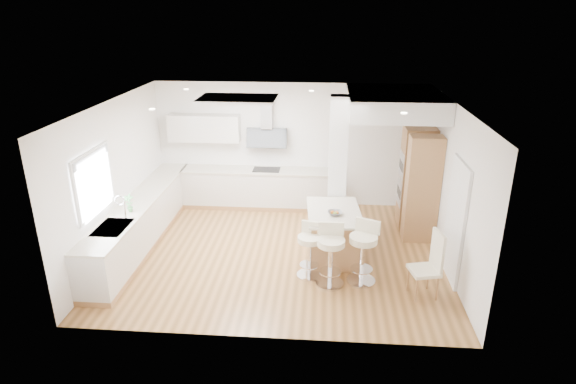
# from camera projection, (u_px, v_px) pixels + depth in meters

# --- Properties ---
(ground) EXTENTS (6.00, 6.00, 0.00)m
(ground) POSITION_uv_depth(u_px,v_px,m) (280.00, 253.00, 9.05)
(ground) COLOR #A6723D
(ground) RESTS_ON ground
(ceiling) EXTENTS (6.00, 5.00, 0.02)m
(ceiling) POSITION_uv_depth(u_px,v_px,m) (280.00, 253.00, 9.05)
(ceiling) COLOR white
(ceiling) RESTS_ON ground
(wall_back) EXTENTS (6.00, 0.04, 2.80)m
(wall_back) POSITION_uv_depth(u_px,v_px,m) (290.00, 145.00, 10.87)
(wall_back) COLOR white
(wall_back) RESTS_ON ground
(wall_left) EXTENTS (0.04, 5.00, 2.80)m
(wall_left) POSITION_uv_depth(u_px,v_px,m) (116.00, 178.00, 8.77)
(wall_left) COLOR white
(wall_left) RESTS_ON ground
(wall_right) EXTENTS (0.04, 5.00, 2.80)m
(wall_right) POSITION_uv_depth(u_px,v_px,m) (451.00, 187.00, 8.33)
(wall_right) COLOR white
(wall_right) RESTS_ON ground
(skylight) EXTENTS (4.10, 2.10, 0.06)m
(skylight) POSITION_uv_depth(u_px,v_px,m) (238.00, 99.00, 8.67)
(skylight) COLOR white
(skylight) RESTS_ON ground
(window_left) EXTENTS (0.06, 1.28, 1.07)m
(window_left) POSITION_uv_depth(u_px,v_px,m) (93.00, 180.00, 7.82)
(window_left) COLOR white
(window_left) RESTS_ON ground
(doorway_right) EXTENTS (0.05, 1.00, 2.10)m
(doorway_right) POSITION_uv_depth(u_px,v_px,m) (455.00, 223.00, 7.92)
(doorway_right) COLOR #433D35
(doorway_right) RESTS_ON ground
(counter_left) EXTENTS (0.63, 4.50, 1.35)m
(counter_left) POSITION_uv_depth(u_px,v_px,m) (142.00, 221.00, 9.30)
(counter_left) COLOR #AC7B4A
(counter_left) RESTS_ON ground
(counter_back) EXTENTS (3.62, 0.63, 2.50)m
(counter_back) POSITION_uv_depth(u_px,v_px,m) (249.00, 178.00, 10.94)
(counter_back) COLOR #AC7B4A
(counter_back) RESTS_ON ground
(pillar) EXTENTS (0.35, 0.35, 2.80)m
(pillar) POSITION_uv_depth(u_px,v_px,m) (337.00, 168.00, 9.35)
(pillar) COLOR white
(pillar) RESTS_ON ground
(soffit) EXTENTS (1.78, 2.20, 0.40)m
(soffit) POSITION_uv_depth(u_px,v_px,m) (394.00, 103.00, 9.26)
(soffit) COLOR white
(soffit) RESTS_ON ground
(oven_column) EXTENTS (0.63, 1.21, 2.10)m
(oven_column) POSITION_uv_depth(u_px,v_px,m) (418.00, 182.00, 9.62)
(oven_column) COLOR #AC7B4A
(oven_column) RESTS_ON ground
(peninsula) EXTENTS (1.05, 1.50, 0.94)m
(peninsula) POSITION_uv_depth(u_px,v_px,m) (333.00, 233.00, 8.84)
(peninsula) COLOR #AC7B4A
(peninsula) RESTS_ON ground
(bar_stool_a) EXTENTS (0.52, 0.52, 0.96)m
(bar_stool_a) POSITION_uv_depth(u_px,v_px,m) (310.00, 247.00, 8.10)
(bar_stool_a) COLOR silver
(bar_stool_a) RESTS_ON ground
(bar_stool_b) EXTENTS (0.48, 0.48, 1.05)m
(bar_stool_b) POSITION_uv_depth(u_px,v_px,m) (331.00, 252.00, 7.83)
(bar_stool_b) COLOR silver
(bar_stool_b) RESTS_ON ground
(bar_stool_c) EXTENTS (0.64, 0.64, 1.08)m
(bar_stool_c) POSITION_uv_depth(u_px,v_px,m) (363.00, 249.00, 7.90)
(bar_stool_c) COLOR silver
(bar_stool_c) RESTS_ON ground
(dining_chair) EXTENTS (0.51, 0.51, 1.10)m
(dining_chair) POSITION_uv_depth(u_px,v_px,m) (431.00, 262.00, 7.52)
(dining_chair) COLOR beige
(dining_chair) RESTS_ON ground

